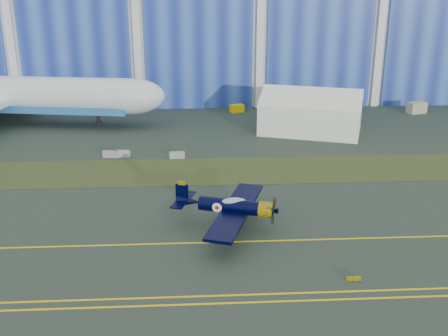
{
  "coord_description": "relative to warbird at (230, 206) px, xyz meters",
  "views": [
    {
      "loc": [
        9.9,
        -46.77,
        21.62
      ],
      "look_at": [
        13.03,
        6.81,
        2.87
      ],
      "focal_mm": 42.0,
      "sensor_mm": 36.0,
      "label": 1
    }
  ],
  "objects": [
    {
      "name": "tent",
      "position": [
        15.06,
        33.99,
        1.24
      ],
      "size": [
        17.92,
        15.43,
        7.02
      ],
      "rotation": [
        0.0,
        0.0,
        -0.34
      ],
      "color": "white",
      "rests_on": "ground"
    },
    {
      "name": "warbird",
      "position": [
        0.0,
        0.0,
        0.0
      ],
      "size": [
        14.54,
        15.99,
        3.93
      ],
      "rotation": [
        0.0,
        0.0,
        -0.32
      ],
      "color": "black",
      "rests_on": "ground"
    },
    {
      "name": "edge_line_far",
      "position": [
        -13.03,
        -11.31,
        -2.26
      ],
      "size": [
        80.0,
        0.2,
        0.02
      ],
      "primitive_type": "cube",
      "color": "yellow",
      "rests_on": "ground"
    },
    {
      "name": "guard_board_right",
      "position": [
        8.97,
        -9.81,
        -2.09
      ],
      "size": [
        1.2,
        0.15,
        0.35
      ],
      "primitive_type": "cube",
      "color": "yellow",
      "rests_on": "ground"
    },
    {
      "name": "barrier_c",
      "position": [
        -5.5,
        21.41,
        -1.82
      ],
      "size": [
        2.03,
        0.71,
        0.9
      ],
      "primitive_type": "cube",
      "rotation": [
        0.0,
        0.0,
        0.06
      ],
      "color": "gray",
      "rests_on": "ground"
    },
    {
      "name": "barrier_a",
      "position": [
        -14.34,
        22.34,
        -1.82
      ],
      "size": [
        2.04,
        0.75,
        0.9
      ],
      "primitive_type": "cube",
      "rotation": [
        0.0,
        0.0,
        -0.07
      ],
      "color": "gray",
      "rests_on": "ground"
    },
    {
      "name": "barrier_b",
      "position": [
        -12.77,
        22.47,
        -1.82
      ],
      "size": [
        2.07,
        0.89,
        0.9
      ],
      "primitive_type": "cube",
      "rotation": [
        0.0,
        0.0,
        -0.15
      ],
      "color": "#9FA09B",
      "rests_on": "ground"
    },
    {
      "name": "taxiway_centreline",
      "position": [
        -13.03,
        -2.81,
        -2.26
      ],
      "size": [
        200.0,
        0.2,
        0.02
      ],
      "primitive_type": "cube",
      "color": "yellow",
      "rests_on": "ground"
    },
    {
      "name": "grass_median",
      "position": [
        -13.03,
        16.19,
        -2.25
      ],
      "size": [
        260.0,
        10.0,
        0.02
      ],
      "primitive_type": "cube",
      "color": "#475128",
      "rests_on": "ground"
    },
    {
      "name": "hangar",
      "position": [
        -13.03,
        73.97,
        12.69
      ],
      "size": [
        220.0,
        45.7,
        30.0
      ],
      "color": "silver",
      "rests_on": "ground"
    },
    {
      "name": "edge_line_near",
      "position": [
        -13.03,
        -12.31,
        -2.26
      ],
      "size": [
        80.0,
        0.2,
        0.02
      ],
      "primitive_type": "cube",
      "color": "yellow",
      "rests_on": "ground"
    },
    {
      "name": "shipping_container",
      "position": [
        -22.82,
        49.22,
        -0.99
      ],
      "size": [
        6.28,
        3.62,
        2.56
      ],
      "primitive_type": "cube",
      "rotation": [
        0.0,
        0.0,
        -0.23
      ],
      "color": "silver",
      "rests_on": "ground"
    },
    {
      "name": "ground",
      "position": [
        -13.03,
        2.19,
        -2.27
      ],
      "size": [
        260.0,
        260.0,
        0.0
      ],
      "primitive_type": "plane",
      "color": "#2B3A2F",
      "rests_on": "ground"
    },
    {
      "name": "tug",
      "position": [
        4.6,
        47.71,
        -1.6
      ],
      "size": [
        2.67,
        2.21,
        1.34
      ],
      "primitive_type": "cube",
      "rotation": [
        0.0,
        0.0,
        0.4
      ],
      "color": "yellow",
      "rests_on": "ground"
    },
    {
      "name": "gse_box",
      "position": [
        36.6,
        45.01,
        -1.29
      ],
      "size": [
        3.63,
        2.63,
        1.96
      ],
      "primitive_type": "cube",
      "rotation": [
        0.0,
        0.0,
        0.3
      ],
      "color": "tan",
      "rests_on": "ground"
    }
  ]
}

